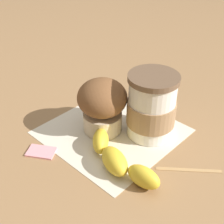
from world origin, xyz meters
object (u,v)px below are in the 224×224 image
(banana, at_px, (118,159))
(sugar_packet, at_px, (41,151))
(coffee_cup, at_px, (151,107))
(muffin, at_px, (102,104))

(banana, height_order, sugar_packet, banana)
(coffee_cup, xyz_separation_m, sugar_packet, (0.19, -0.07, -0.06))
(coffee_cup, relative_size, sugar_packet, 2.50)
(banana, distance_m, sugar_packet, 0.14)
(muffin, relative_size, banana, 0.62)
(banana, bearing_deg, coffee_cup, -160.23)
(coffee_cup, height_order, muffin, coffee_cup)
(coffee_cup, height_order, sugar_packet, coffee_cup)
(muffin, height_order, banana, muffin)
(coffee_cup, height_order, banana, coffee_cup)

